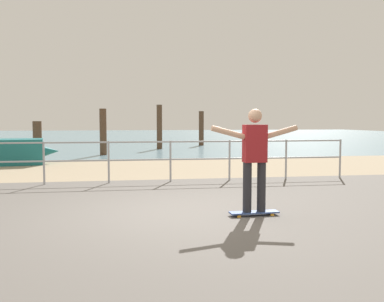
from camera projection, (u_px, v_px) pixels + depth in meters
The scene contains 10 objects.
ground_plane at pixel (182, 229), 6.03m from camera, with size 24.00×10.00×0.04m, color #605B56.
beach_strip at pixel (149, 168), 13.90m from camera, with size 24.00×6.00×0.04m, color tan.
sea_surface at pixel (132, 136), 41.48m from camera, with size 72.00×50.00×0.04m, color slate.
railing_fence at pixel (77, 156), 10.20m from camera, with size 13.71×0.05×1.05m.
skateboard at pixel (254, 213), 6.82m from camera, with size 0.81×0.24×0.08m.
skateboarder at pixel (255, 154), 6.75m from camera, with size 1.45×0.22×1.65m.
groyne_post_1 at pixel (37, 139), 18.33m from camera, with size 0.37×0.37×1.52m, color #513826.
groyne_post_2 at pixel (103, 132), 18.77m from camera, with size 0.30×0.30×2.07m, color #513826.
groyne_post_3 at pixel (159, 127), 22.69m from camera, with size 0.29×0.29×2.39m, color #513826.
groyne_post_4 at pixel (201, 128), 25.89m from camera, with size 0.30×0.30×2.12m, color #513826.
Camera 1 is at (-0.80, -6.88, 1.55)m, focal length 39.61 mm.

